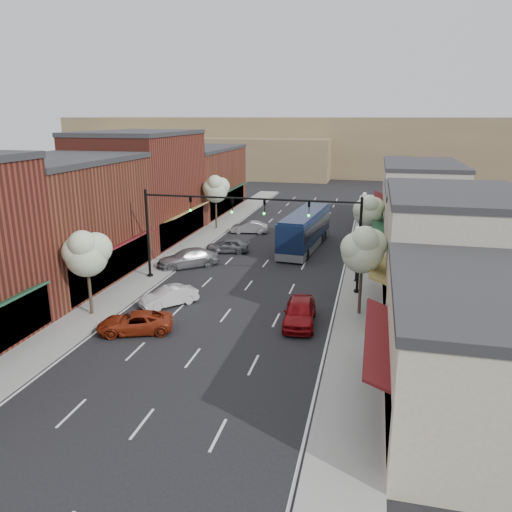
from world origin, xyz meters
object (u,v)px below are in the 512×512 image
Objects in this scene: red_hatchback at (300,312)px; parked_car_b at (169,296)px; parked_car_e at (249,227)px; parked_car_c at (188,258)px; tree_right_far at (368,210)px; tree_left_near at (86,252)px; parked_car_d at (228,246)px; signal_mast_right at (326,229)px; lamp_post_near at (357,245)px; tree_right_near at (363,248)px; coach_bus at (305,229)px; parked_car_a at (135,323)px; tree_left_far at (216,188)px; signal_mast_left at (176,222)px; lamp_post_far at (364,206)px.

red_hatchback is 9.08m from parked_car_b.
parked_car_c is at bearing -17.57° from parked_car_e.
tree_right_far is 25.99m from tree_left_near.
parked_car_d is (0.00, 13.81, 0.05)m from parked_car_b.
signal_mast_right reaches higher than parked_car_b.
red_hatchback is at bearing -108.83° from lamp_post_near.
coach_bus is (-5.78, 15.97, -2.60)m from tree_right_near.
parked_car_b is at bearing -106.05° from coach_bus.
lamp_post_near reaches higher than parked_car_a.
tree_left_far reaches higher than parked_car_b.
signal_mast_left reaches higher than tree_left_near.
tree_right_far is at bearing 81.41° from parked_car_c.
tree_right_near is at bearing 21.76° from parked_car_e.
parked_car_a is at bearing -13.40° from parked_car_d.
red_hatchback is 1.16× the size of parked_car_d.
signal_mast_left reaches higher than parked_car_e.
coach_bus is 8.49m from parked_car_e.
signal_mast_left is at bearing -169.44° from lamp_post_near.
parked_car_b is at bearing -80.06° from tree_left_far.
lamp_post_far is at bearing 137.18° from parked_car_a.
tree_right_near is 1.53× the size of parked_car_b.
tree_left_near is 0.48× the size of coach_bus.
parked_car_e is (0.23, 26.59, 0.04)m from parked_car_a.
tree_right_far is at bearing 50.31° from tree_left_near.
tree_right_far reaches higher than parked_car_b.
tree_left_far is at bearing 160.13° from tree_right_far.
signal_mast_right is 1.85× the size of lamp_post_far.
parked_car_b is (-12.00, -25.19, -2.37)m from lamp_post_far.
tree_left_near is 0.93× the size of tree_left_far.
coach_bus is (-5.78, -0.03, -2.14)m from tree_right_far.
tree_left_far is 16.26m from lamp_post_far.
tree_left_near is at bearing -149.86° from signal_mast_right.
signal_mast_right is 1.51× the size of tree_right_far.
tree_right_near is at bearing 93.37° from parked_car_a.
lamp_post_near reaches higher than parked_car_b.
signal_mast_left is at bearing -139.46° from tree_right_far.
tree_right_near reaches higher than tree_right_far.
signal_mast_right is 12.27m from tree_right_far.
tree_left_far is at bearing -113.68° from parked_car_e.
lamp_post_near reaches higher than parked_car_e.
parked_car_c is (2.07, -14.43, -3.85)m from tree_left_far.
tree_right_near is 1.10× the size of tree_right_far.
lamp_post_near reaches higher than parked_car_d.
signal_mast_right reaches higher than tree_left_far.
red_hatchback is 1.06× the size of parked_car_a.
tree_right_far reaches higher than parked_car_e.
signal_mast_left reaches higher than coach_bus.
tree_right_near is 17.08m from tree_left_near.
parked_car_b is at bearing 35.23° from tree_left_near.
red_hatchback is at bearing 35.36° from parked_car_b.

